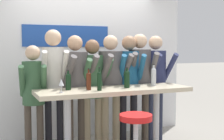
{
  "coord_description": "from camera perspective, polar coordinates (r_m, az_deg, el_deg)",
  "views": [
    {
      "loc": [
        -1.7,
        -3.96,
        1.6
      ],
      "look_at": [
        0.0,
        0.09,
        1.26
      ],
      "focal_mm": 50.0,
      "sensor_mm": 36.0,
      "label": 1
    }
  ],
  "objects": [
    {
      "name": "wine_bottle_3",
      "position": [
        4.18,
        -4.29,
        -1.87
      ],
      "size": [
        0.06,
        0.06,
        0.29
      ],
      "color": "#4C1E0F",
      "rests_on": "tasting_table"
    },
    {
      "name": "person_center",
      "position": [
        4.78,
        -3.55,
        -2.13
      ],
      "size": [
        0.44,
        0.54,
        1.7
      ],
      "rotation": [
        0.0,
        0.0,
        0.05
      ],
      "color": "gray",
      "rests_on": "ground_plane"
    },
    {
      "name": "wine_glass_0",
      "position": [
        4.0,
        -9.26,
        -2.31
      ],
      "size": [
        0.07,
        0.07,
        0.18
      ],
      "color": "silver",
      "rests_on": "tasting_table"
    },
    {
      "name": "person_right",
      "position": [
        4.96,
        3.12,
        -1.27
      ],
      "size": [
        0.45,
        0.58,
        1.76
      ],
      "rotation": [
        0.0,
        0.0,
        -0.2
      ],
      "color": "black",
      "rests_on": "ground_plane"
    },
    {
      "name": "tasting_table",
      "position": [
        4.37,
        0.48,
        -5.45
      ],
      "size": [
        2.18,
        0.63,
        1.01
      ],
      "color": "beige",
      "rests_on": "ground_plane"
    },
    {
      "name": "wine_bottle_1",
      "position": [
        4.4,
        2.74,
        -1.5
      ],
      "size": [
        0.08,
        0.08,
        0.29
      ],
      "color": "black",
      "rests_on": "tasting_table"
    },
    {
      "name": "person_far_left",
      "position": [
        4.56,
        -14.19,
        -3.2
      ],
      "size": [
        0.42,
        0.53,
        1.61
      ],
      "rotation": [
        0.0,
        0.0,
        -0.17
      ],
      "color": "#473D33",
      "rests_on": "ground_plane"
    },
    {
      "name": "person_left",
      "position": [
        4.64,
        -10.62,
        -1.01
      ],
      "size": [
        0.41,
        0.56,
        1.84
      ],
      "rotation": [
        0.0,
        0.0,
        -0.11
      ],
      "color": "black",
      "rests_on": "ground_plane"
    },
    {
      "name": "person_center_left",
      "position": [
        4.7,
        -6.68,
        -1.89
      ],
      "size": [
        0.53,
        0.63,
        1.76
      ],
      "rotation": [
        0.0,
        0.0,
        0.2
      ],
      "color": "#473D33",
      "rests_on": "ground_plane"
    },
    {
      "name": "wine_bottle_2",
      "position": [
        4.66,
        7.62,
        -1.05
      ],
      "size": [
        0.07,
        0.07,
        0.33
      ],
      "color": "#B7BCC1",
      "rests_on": "tasting_table"
    },
    {
      "name": "bar_stool",
      "position": [
        3.87,
        4.41,
        -11.83
      ],
      "size": [
        0.42,
        0.42,
        0.78
      ],
      "color": "#B2B2B7",
      "rests_on": "ground_plane"
    },
    {
      "name": "wine_bottle_4",
      "position": [
        4.22,
        -8.0,
        -1.93
      ],
      "size": [
        0.07,
        0.07,
        0.27
      ],
      "color": "black",
      "rests_on": "tasting_table"
    },
    {
      "name": "back_wall",
      "position": [
        5.55,
        -4.9,
        1.35
      ],
      "size": [
        3.78,
        0.12,
        2.6
      ],
      "color": "white",
      "rests_on": "ground_plane"
    },
    {
      "name": "wine_bottle_0",
      "position": [
        4.13,
        -2.32,
        -1.83
      ],
      "size": [
        0.06,
        0.06,
        0.32
      ],
      "color": "black",
      "rests_on": "tasting_table"
    },
    {
      "name": "person_rightmost",
      "position": [
        5.25,
        7.98,
        -1.05
      ],
      "size": [
        0.46,
        0.58,
        1.77
      ],
      "rotation": [
        0.0,
        0.0,
        0.12
      ],
      "color": "#23283D",
      "rests_on": "ground_plane"
    },
    {
      "name": "person_center_right",
      "position": [
        4.87,
        -0.2,
        -1.53
      ],
      "size": [
        0.5,
        0.6,
        1.77
      ],
      "rotation": [
        0.0,
        0.0,
        0.12
      ],
      "color": "gray",
      "rests_on": "ground_plane"
    },
    {
      "name": "person_far_right",
      "position": [
        5.1,
        5.11,
        -1.03
      ],
      "size": [
        0.5,
        0.61,
        1.8
      ],
      "rotation": [
        0.0,
        0.0,
        -0.18
      ],
      "color": "#473D33",
      "rests_on": "ground_plane"
    }
  ]
}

